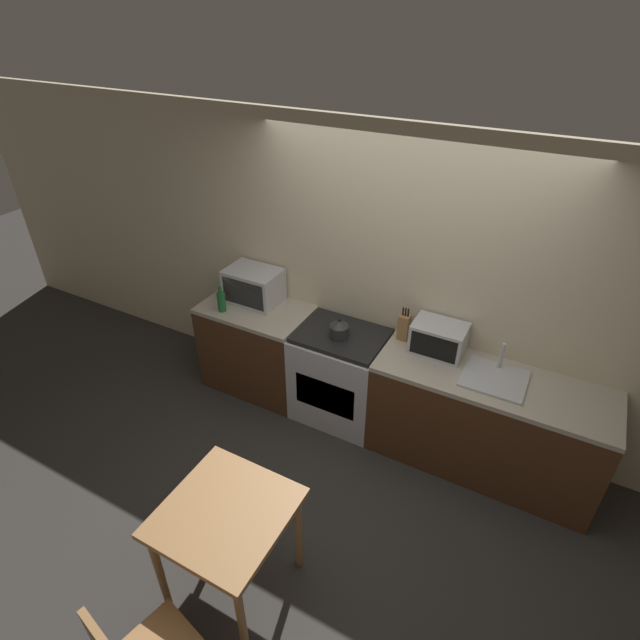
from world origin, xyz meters
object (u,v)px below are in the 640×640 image
object	(u,v)px
kettle	(339,329)
microwave	(254,286)
dining_table	(227,523)
bottle	(221,301)
toaster_oven	(438,338)
stove_range	(340,375)

from	to	relation	value
kettle	microwave	size ratio (longest dim) A/B	0.37
microwave	dining_table	world-z (taller)	microwave
bottle	dining_table	xyz separation A→B (m)	(1.25, -1.63, -0.35)
toaster_oven	bottle	bearing A→B (deg)	-170.42
kettle	microwave	world-z (taller)	microwave
kettle	microwave	distance (m)	0.99
toaster_oven	dining_table	world-z (taller)	toaster_oven
kettle	toaster_oven	bearing A→B (deg)	13.57
dining_table	bottle	bearing A→B (deg)	127.57
kettle	dining_table	world-z (taller)	kettle
bottle	dining_table	distance (m)	2.08
toaster_oven	dining_table	bearing A→B (deg)	-108.90
stove_range	toaster_oven	xyz separation A→B (m)	(0.79, 0.14, 0.58)
dining_table	toaster_oven	bearing A→B (deg)	71.10
toaster_oven	kettle	bearing A→B (deg)	-166.43
kettle	microwave	bearing A→B (deg)	170.78
stove_range	dining_table	xyz separation A→B (m)	(0.12, -1.81, 0.21)
stove_range	microwave	size ratio (longest dim) A/B	1.80
kettle	toaster_oven	xyz separation A→B (m)	(0.79, 0.19, 0.05)
kettle	microwave	xyz separation A→B (m)	(-0.97, 0.16, 0.08)
toaster_oven	microwave	bearing A→B (deg)	-178.94
microwave	toaster_oven	xyz separation A→B (m)	(1.76, 0.03, -0.03)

